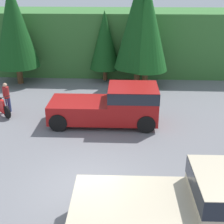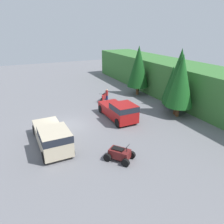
{
  "view_description": "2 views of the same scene",
  "coord_description": "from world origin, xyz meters",
  "px_view_note": "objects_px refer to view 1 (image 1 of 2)",
  "views": [
    {
      "loc": [
        1.41,
        -8.87,
        6.65
      ],
      "look_at": [
        0.73,
        4.57,
        0.95
      ],
      "focal_mm": 50.0,
      "sensor_mm": 36.0,
      "label": 1
    },
    {
      "loc": [
        19.23,
        -4.12,
        9.05
      ],
      "look_at": [
        0.73,
        4.57,
        0.95
      ],
      "focal_mm": 35.0,
      "sensor_mm": 36.0,
      "label": 2
    }
  ],
  "objects_px": {
    "pickup_truck_second": "(203,204)",
    "pickup_truck_red": "(114,104)",
    "rider_person": "(6,96)",
    "dirt_bike": "(0,106)"
  },
  "relations": [
    {
      "from": "pickup_truck_second",
      "to": "pickup_truck_red",
      "type": "bearing_deg",
      "value": 109.66
    },
    {
      "from": "pickup_truck_second",
      "to": "rider_person",
      "type": "relative_size",
      "value": 3.66
    },
    {
      "from": "pickup_truck_second",
      "to": "dirt_bike",
      "type": "height_order",
      "value": "pickup_truck_second"
    },
    {
      "from": "pickup_truck_red",
      "to": "pickup_truck_second",
      "type": "xyz_separation_m",
      "value": [
        2.75,
        -7.3,
        0.0
      ]
    },
    {
      "from": "dirt_bike",
      "to": "rider_person",
      "type": "distance_m",
      "value": 0.61
    },
    {
      "from": "pickup_truck_red",
      "to": "pickup_truck_second",
      "type": "bearing_deg",
      "value": -69.89
    },
    {
      "from": "pickup_truck_second",
      "to": "rider_person",
      "type": "height_order",
      "value": "pickup_truck_second"
    },
    {
      "from": "dirt_bike",
      "to": "rider_person",
      "type": "height_order",
      "value": "rider_person"
    },
    {
      "from": "pickup_truck_red",
      "to": "rider_person",
      "type": "height_order",
      "value": "pickup_truck_red"
    },
    {
      "from": "pickup_truck_red",
      "to": "dirt_bike",
      "type": "relative_size",
      "value": 3.11
    }
  ]
}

